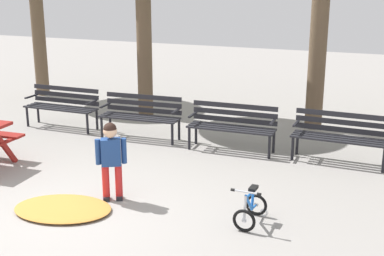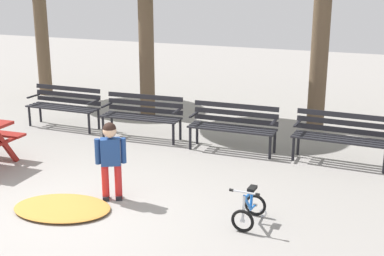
% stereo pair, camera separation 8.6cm
% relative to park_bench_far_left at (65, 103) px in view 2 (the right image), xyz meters
% --- Properties ---
extents(ground, '(36.00, 36.00, 0.00)m').
position_rel_park_bench_far_left_xyz_m(ground, '(2.64, -3.69, -0.51)').
color(ground, gray).
extents(park_bench_far_left, '(1.60, 0.47, 0.85)m').
position_rel_park_bench_far_left_xyz_m(park_bench_far_left, '(0.00, 0.00, 0.00)').
color(park_bench_far_left, '#232328').
rests_on(park_bench_far_left, ground).
extents(park_bench_left, '(1.63, 0.55, 0.85)m').
position_rel_park_bench_far_left_xyz_m(park_bench_left, '(1.90, -0.06, 0.00)').
color(park_bench_left, '#232328').
rests_on(park_bench_left, ground).
extents(park_bench_right, '(1.61, 0.51, 0.85)m').
position_rel_park_bench_far_left_xyz_m(park_bench_right, '(3.80, -0.10, 0.00)').
color(park_bench_right, '#232328').
rests_on(park_bench_right, ground).
extents(park_bench_far_right, '(1.61, 0.49, 0.85)m').
position_rel_park_bench_far_left_xyz_m(park_bench_far_right, '(5.70, -0.01, 0.00)').
color(park_bench_far_right, '#232328').
rests_on(park_bench_far_right, ground).
extents(child_standing, '(0.39, 0.27, 1.14)m').
position_rel_park_bench_far_left_xyz_m(child_standing, '(2.94, -2.92, 0.17)').
color(child_standing, red).
rests_on(child_standing, ground).
extents(kids_bicycle, '(0.39, 0.57, 0.54)m').
position_rel_park_bench_far_left_xyz_m(kids_bicycle, '(4.97, -2.88, -0.31)').
color(kids_bicycle, black).
rests_on(kids_bicycle, ground).
extents(leaf_pile, '(1.52, 1.20, 0.07)m').
position_rel_park_bench_far_left_xyz_m(leaf_pile, '(2.50, -3.51, -0.48)').
color(leaf_pile, '#C68438').
rests_on(leaf_pile, ground).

